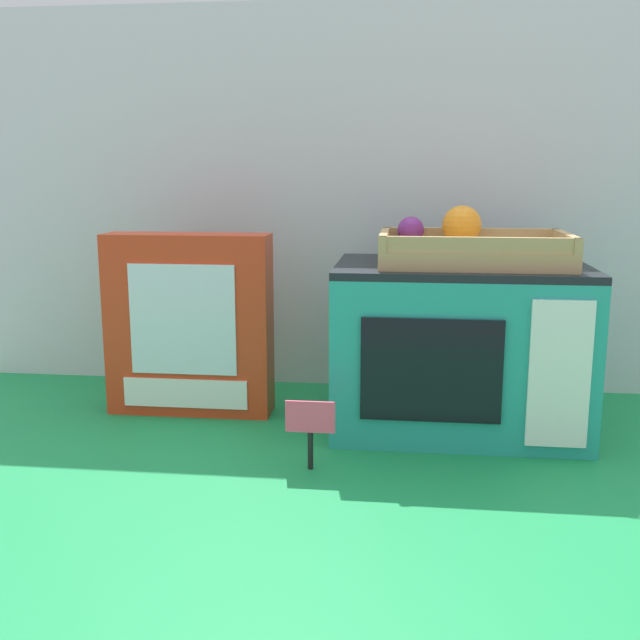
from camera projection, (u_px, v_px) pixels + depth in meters
ground_plane at (374, 425)px, 1.24m from camera, size 1.70×1.70×0.00m
display_back_panel at (383, 201)px, 1.41m from camera, size 1.61×0.03×0.72m
toy_microwave at (459, 347)px, 1.21m from camera, size 0.39×0.26×0.27m
food_groups_crate at (469, 249)px, 1.18m from camera, size 0.29×0.18×0.09m
cookie_set_box at (189, 325)px, 1.28m from camera, size 0.28×0.08×0.31m
price_sign at (310, 424)px, 1.05m from camera, size 0.07×0.01×0.10m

